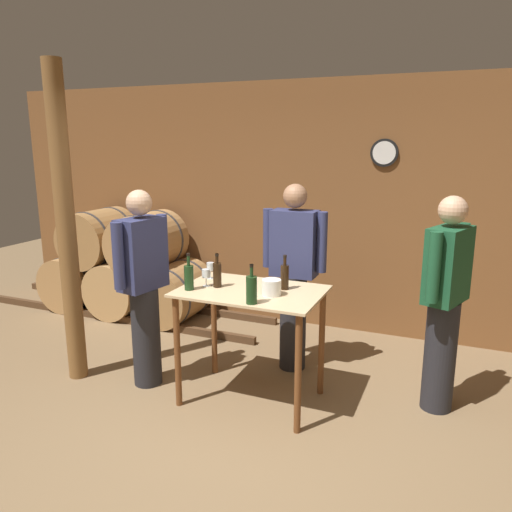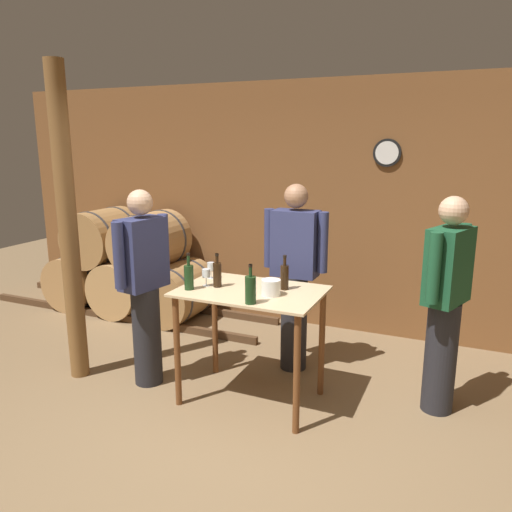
% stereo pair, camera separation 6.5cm
% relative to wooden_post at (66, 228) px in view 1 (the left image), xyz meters
% --- Properties ---
extents(ground_plane, '(14.00, 14.00, 0.00)m').
position_rel_wooden_post_xyz_m(ground_plane, '(1.73, -0.54, -1.35)').
color(ground_plane, brown).
extents(back_wall, '(8.40, 0.08, 2.70)m').
position_rel_wooden_post_xyz_m(back_wall, '(1.73, 2.09, 0.00)').
color(back_wall, brown).
rests_on(back_wall, ground_plane).
extents(barrel_rack, '(3.70, 0.78, 1.26)m').
position_rel_wooden_post_xyz_m(barrel_rack, '(-0.65, 1.56, -0.79)').
color(barrel_rack, '#4C331E').
rests_on(barrel_rack, ground_plane).
extents(tasting_table, '(1.11, 0.74, 0.93)m').
position_rel_wooden_post_xyz_m(tasting_table, '(1.60, 0.22, -0.59)').
color(tasting_table, '#D1B284').
rests_on(tasting_table, ground_plane).
extents(wooden_post, '(0.16, 0.16, 2.70)m').
position_rel_wooden_post_xyz_m(wooden_post, '(0.00, 0.00, 0.00)').
color(wooden_post, brown).
rests_on(wooden_post, ground_plane).
extents(wine_bottle_far_left, '(0.07, 0.07, 0.29)m').
position_rel_wooden_post_xyz_m(wine_bottle_far_left, '(1.15, 0.04, -0.31)').
color(wine_bottle_far_left, '#193819').
rests_on(wine_bottle_far_left, tasting_table).
extents(wine_bottle_left, '(0.07, 0.07, 0.27)m').
position_rel_wooden_post_xyz_m(wine_bottle_left, '(1.32, 0.19, -0.31)').
color(wine_bottle_left, black).
rests_on(wine_bottle_left, tasting_table).
extents(wine_bottle_center, '(0.08, 0.08, 0.29)m').
position_rel_wooden_post_xyz_m(wine_bottle_center, '(1.74, -0.08, -0.31)').
color(wine_bottle_center, '#193819').
rests_on(wine_bottle_center, tasting_table).
extents(wine_bottle_right, '(0.06, 0.06, 0.28)m').
position_rel_wooden_post_xyz_m(wine_bottle_right, '(1.83, 0.34, -0.31)').
color(wine_bottle_right, black).
rests_on(wine_bottle_right, tasting_table).
extents(wine_glass_near_left, '(0.06, 0.06, 0.14)m').
position_rel_wooden_post_xyz_m(wine_glass_near_left, '(1.15, 0.39, -0.32)').
color(wine_glass_near_left, silver).
rests_on(wine_glass_near_left, tasting_table).
extents(wine_glass_near_center, '(0.06, 0.06, 0.14)m').
position_rel_wooden_post_xyz_m(wine_glass_near_center, '(1.23, 0.18, -0.32)').
color(wine_glass_near_center, silver).
rests_on(wine_glass_near_center, tasting_table).
extents(ice_bucket, '(0.14, 0.14, 0.12)m').
position_rel_wooden_post_xyz_m(ice_bucket, '(1.79, 0.16, -0.36)').
color(ice_bucket, white).
rests_on(ice_bucket, tasting_table).
extents(person_host, '(0.29, 0.58, 1.68)m').
position_rel_wooden_post_xyz_m(person_host, '(0.66, 0.13, -0.46)').
color(person_host, '#232328').
rests_on(person_host, ground_plane).
extents(person_visitor_with_scarf, '(0.59, 0.24, 1.70)m').
position_rel_wooden_post_xyz_m(person_visitor_with_scarf, '(1.72, 0.91, -0.45)').
color(person_visitor_with_scarf, '#232328').
rests_on(person_visitor_with_scarf, ground_plane).
extents(person_visitor_bearded, '(0.34, 0.56, 1.68)m').
position_rel_wooden_post_xyz_m(person_visitor_bearded, '(3.00, 0.66, -0.46)').
color(person_visitor_bearded, '#232328').
rests_on(person_visitor_bearded, ground_plane).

